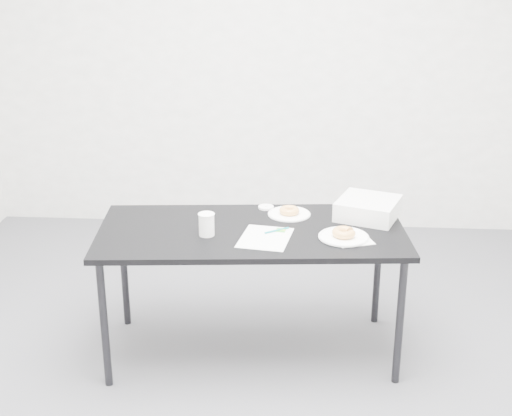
# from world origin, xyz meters

# --- Properties ---
(floor) EXTENTS (4.00, 4.00, 0.00)m
(floor) POSITION_xyz_m (0.00, 0.00, 0.00)
(floor) COLOR #454549
(floor) RESTS_ON ground
(wall_back) EXTENTS (4.00, 0.02, 2.70)m
(wall_back) POSITION_xyz_m (0.00, 2.00, 1.35)
(wall_back) COLOR white
(wall_back) RESTS_ON floor
(table) EXTENTS (1.60, 0.85, 0.70)m
(table) POSITION_xyz_m (0.11, 0.15, 0.65)
(table) COLOR black
(table) RESTS_ON floor
(scorecard) EXTENTS (0.28, 0.33, 0.00)m
(scorecard) POSITION_xyz_m (0.18, 0.05, 0.70)
(scorecard) COLOR white
(scorecard) RESTS_ON table
(logo_patch) EXTENTS (0.05, 0.05, 0.00)m
(logo_patch) POSITION_xyz_m (0.26, 0.14, 0.71)
(logo_patch) COLOR green
(logo_patch) RESTS_ON scorecard
(pen) EXTENTS (0.12, 0.09, 0.01)m
(pen) POSITION_xyz_m (0.24, 0.13, 0.71)
(pen) COLOR #0B707B
(pen) RESTS_ON scorecard
(napkin) EXTENTS (0.22, 0.22, 0.00)m
(napkin) POSITION_xyz_m (0.61, 0.06, 0.70)
(napkin) COLOR white
(napkin) RESTS_ON table
(plate_near) EXTENTS (0.25, 0.25, 0.01)m
(plate_near) POSITION_xyz_m (0.57, 0.07, 0.71)
(plate_near) COLOR white
(plate_near) RESTS_ON napkin
(donut_near) EXTENTS (0.14, 0.14, 0.04)m
(donut_near) POSITION_xyz_m (0.57, 0.07, 0.73)
(donut_near) COLOR #C8893F
(donut_near) RESTS_ON plate_near
(plate_far) EXTENTS (0.23, 0.23, 0.01)m
(plate_far) POSITION_xyz_m (0.29, 0.37, 0.70)
(plate_far) COLOR white
(plate_far) RESTS_ON table
(donut_far) EXTENTS (0.12, 0.12, 0.04)m
(donut_far) POSITION_xyz_m (0.29, 0.37, 0.73)
(donut_far) COLOR #C8893F
(donut_far) RESTS_ON plate_far
(coffee_cup) EXTENTS (0.08, 0.08, 0.11)m
(coffee_cup) POSITION_xyz_m (-0.11, 0.06, 0.76)
(coffee_cup) COLOR white
(coffee_cup) RESTS_ON table
(cup_lid) EXTENTS (0.08, 0.08, 0.01)m
(cup_lid) POSITION_xyz_m (0.16, 0.46, 0.71)
(cup_lid) COLOR white
(cup_lid) RESTS_ON table
(bakery_box) EXTENTS (0.38, 0.38, 0.10)m
(bakery_box) POSITION_xyz_m (0.70, 0.37, 0.75)
(bakery_box) COLOR silver
(bakery_box) RESTS_ON table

